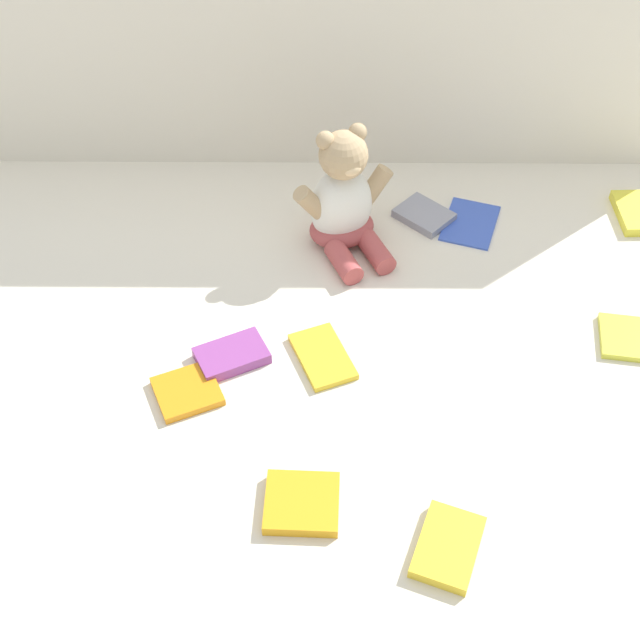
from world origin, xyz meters
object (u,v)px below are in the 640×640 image
Objects in this scene: book_case_2 at (424,215)px; book_case_5 at (302,503)px; teddy_bear at (343,203)px; book_case_3 at (470,222)px; book_case_1 at (232,355)px; book_case_8 at (187,391)px; book_case_7 at (638,339)px; book_case_4 at (323,357)px; book_case_6 at (448,547)px; book_case_0 at (636,213)px.

book_case_2 is 0.95× the size of book_case_5.
book_case_3 is (0.24, 0.05, -0.08)m from teddy_bear.
book_case_1 is 0.10m from book_case_8.
book_case_4 is at bearing 103.13° from book_case_7.
teddy_bear reaches higher than book_case_3.
teddy_bear is at bearing -57.53° from book_case_6.
book_case_3 is at bearing 106.45° from book_case_8.
book_case_3 is at bearing 155.68° from book_case_5.
book_case_7 is at bearing -112.21° from book_case_6.
book_case_8 is (-0.21, -0.07, 0.00)m from book_case_4.
book_case_5 is 0.21m from book_case_6.
book_case_8 is at bearing -2.85° from book_case_4.
book_case_8 is at bearing 26.75° from book_case_0.
book_case_5 reaches higher than book_case_2.
book_case_5 is (-0.63, -0.64, -0.00)m from book_case_0.
teddy_bear is 0.45m from book_case_8.
book_case_6 is at bearing 99.20° from book_case_3.
book_case_2 is 0.70m from book_case_6.
book_case_0 is at bearing -170.86° from book_case_4.
book_case_8 is (-0.49, -0.41, 0.00)m from book_case_3.
book_case_6 is (0.32, -0.34, -0.00)m from book_case_1.
book_case_1 reaches higher than book_case_0.
book_case_5 is (-0.06, -0.57, -0.08)m from teddy_bear.
book_case_0 reaches higher than book_case_4.
book_case_3 is (0.09, -0.02, -0.00)m from book_case_2.
book_case_6 is (0.17, -0.34, 0.00)m from book_case_4.
book_case_0 is 0.83m from book_case_1.
teddy_bear is at bearing 5.59° from book_case_0.
book_case_1 is at bearing -154.14° from book_case_5.
book_case_2 is 0.80× the size of book_case_4.
book_case_0 is 0.96× the size of book_case_4.
book_case_1 is 1.13× the size of book_case_2.
book_case_2 reaches higher than book_case_7.
book_case_1 is at bearing 102.34° from book_case_7.
teddy_bear reaches higher than book_case_8.
book_case_2 is 1.03× the size of book_case_8.
book_case_3 is at bearing 102.96° from book_case_1.
book_case_5 is at bearing -2.19° from book_case_1.
book_case_3 is (-0.32, -0.02, -0.01)m from book_case_0.
book_case_2 is (-0.41, -0.01, -0.00)m from book_case_0.
book_case_7 is (0.52, 0.04, 0.00)m from book_case_4.
book_case_4 is at bearing 68.97° from book_case_3.
book_case_1 is 0.67m from book_case_7.
book_case_5 is 0.27m from book_case_8.
book_case_8 is (-0.06, -0.07, -0.00)m from book_case_1.
book_case_7 is 1.28× the size of book_case_8.
teddy_bear reaches higher than book_case_4.
book_case_1 is at bearing 24.50° from book_case_0.
book_case_6 is at bearing 145.92° from book_case_7.
book_case_1 is at bearing 57.11° from book_case_3.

